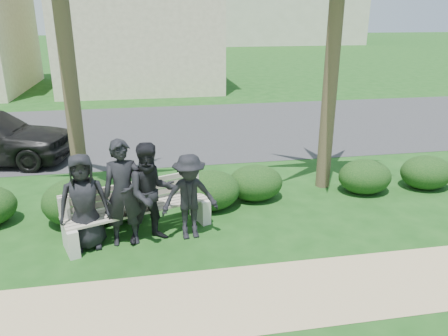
{
  "coord_description": "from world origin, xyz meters",
  "views": [
    {
      "loc": [
        -0.91,
        -6.93,
        3.85
      ],
      "look_at": [
        0.54,
        1.0,
        0.98
      ],
      "focal_mm": 35.0,
      "sensor_mm": 36.0,
      "label": 1
    }
  ],
  "objects_px": {
    "man_c": "(151,193)",
    "man_b": "(124,193)",
    "park_bench": "(139,213)",
    "man_d": "(190,197)",
    "man_a": "(84,202)"
  },
  "relations": [
    {
      "from": "man_a",
      "to": "man_c",
      "type": "distance_m",
      "value": 1.13
    },
    {
      "from": "man_c",
      "to": "man_d",
      "type": "xyz_separation_m",
      "value": [
        0.66,
        -0.0,
        -0.12
      ]
    },
    {
      "from": "park_bench",
      "to": "man_b",
      "type": "height_order",
      "value": "man_b"
    },
    {
      "from": "man_c",
      "to": "park_bench",
      "type": "bearing_deg",
      "value": 113.15
    },
    {
      "from": "park_bench",
      "to": "man_b",
      "type": "relative_size",
      "value": 1.5
    },
    {
      "from": "man_b",
      "to": "man_d",
      "type": "distance_m",
      "value": 1.14
    },
    {
      "from": "park_bench",
      "to": "man_b",
      "type": "bearing_deg",
      "value": -146.54
    },
    {
      "from": "park_bench",
      "to": "man_b",
      "type": "distance_m",
      "value": 0.65
    },
    {
      "from": "man_b",
      "to": "man_c",
      "type": "bearing_deg",
      "value": -4.25
    },
    {
      "from": "man_a",
      "to": "man_b",
      "type": "height_order",
      "value": "man_b"
    },
    {
      "from": "man_c",
      "to": "man_b",
      "type": "bearing_deg",
      "value": 165.47
    },
    {
      "from": "park_bench",
      "to": "man_d",
      "type": "distance_m",
      "value": 1.02
    },
    {
      "from": "park_bench",
      "to": "man_d",
      "type": "relative_size",
      "value": 1.8
    },
    {
      "from": "man_d",
      "to": "man_c",
      "type": "bearing_deg",
      "value": 173.22
    },
    {
      "from": "man_a",
      "to": "man_b",
      "type": "relative_size",
      "value": 0.89
    }
  ]
}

